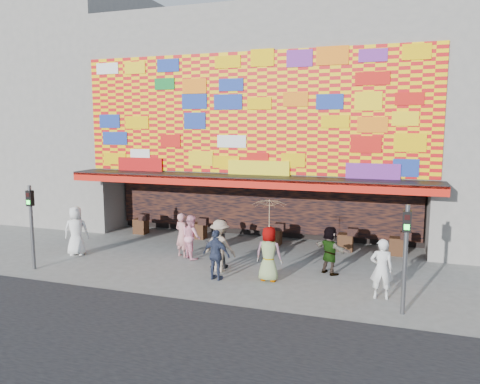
{
  "coord_description": "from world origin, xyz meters",
  "views": [
    {
      "loc": [
        5.95,
        -14.35,
        5.05
      ],
      "look_at": [
        0.35,
        2.0,
        2.6
      ],
      "focal_mm": 35.0,
      "sensor_mm": 36.0,
      "label": 1
    }
  ],
  "objects_px": {
    "signal_left": "(31,218)",
    "ped_e": "(216,255)",
    "parasol": "(269,215)",
    "ped_c": "(217,244)",
    "ped_f": "(330,250)",
    "ped_i": "(191,237)",
    "ped_b": "(182,235)",
    "signal_right": "(406,247)",
    "ped_d": "(220,246)",
    "ped_h": "(381,269)",
    "ped_g": "(269,254)",
    "ped_a": "(76,231)"
  },
  "relations": [
    {
      "from": "ped_d",
      "to": "ped_i",
      "type": "bearing_deg",
      "value": -24.96
    },
    {
      "from": "signal_left",
      "to": "ped_i",
      "type": "height_order",
      "value": "signal_left"
    },
    {
      "from": "signal_right",
      "to": "ped_i",
      "type": "relative_size",
      "value": 1.78
    },
    {
      "from": "ped_a",
      "to": "ped_b",
      "type": "xyz_separation_m",
      "value": [
        4.03,
        1.14,
        -0.11
      ]
    },
    {
      "from": "ped_a",
      "to": "ped_e",
      "type": "xyz_separation_m",
      "value": [
        6.32,
        -1.02,
        -0.13
      ]
    },
    {
      "from": "ped_b",
      "to": "ped_g",
      "type": "bearing_deg",
      "value": 177.1
    },
    {
      "from": "ped_i",
      "to": "ped_e",
      "type": "bearing_deg",
      "value": 172.82
    },
    {
      "from": "ped_e",
      "to": "ped_g",
      "type": "xyz_separation_m",
      "value": [
        1.66,
        0.47,
        0.06
      ]
    },
    {
      "from": "ped_f",
      "to": "ped_h",
      "type": "height_order",
      "value": "ped_h"
    },
    {
      "from": "ped_e",
      "to": "ped_h",
      "type": "relative_size",
      "value": 0.93
    },
    {
      "from": "ped_g",
      "to": "ped_i",
      "type": "bearing_deg",
      "value": -22.23
    },
    {
      "from": "ped_i",
      "to": "ped_h",
      "type": "bearing_deg",
      "value": -155.45
    },
    {
      "from": "ped_a",
      "to": "ped_i",
      "type": "bearing_deg",
      "value": 170.25
    },
    {
      "from": "ped_i",
      "to": "parasol",
      "type": "xyz_separation_m",
      "value": [
        3.5,
        -1.58,
        1.37
      ]
    },
    {
      "from": "ped_i",
      "to": "ped_b",
      "type": "bearing_deg",
      "value": 27.49
    },
    {
      "from": "signal_left",
      "to": "ped_d",
      "type": "relative_size",
      "value": 1.64
    },
    {
      "from": "signal_right",
      "to": "ped_a",
      "type": "xyz_separation_m",
      "value": [
        -12.15,
        2.03,
        -0.89
      ]
    },
    {
      "from": "signal_left",
      "to": "parasol",
      "type": "bearing_deg",
      "value": 10.2
    },
    {
      "from": "ped_b",
      "to": "ped_i",
      "type": "xyz_separation_m",
      "value": [
        0.45,
        -0.11,
        -0.01
      ]
    },
    {
      "from": "ped_d",
      "to": "ped_h",
      "type": "height_order",
      "value": "ped_d"
    },
    {
      "from": "signal_left",
      "to": "ped_b",
      "type": "distance_m",
      "value": 5.42
    },
    {
      "from": "ped_e",
      "to": "ped_h",
      "type": "bearing_deg",
      "value": -170.89
    },
    {
      "from": "parasol",
      "to": "ped_b",
      "type": "bearing_deg",
      "value": 156.92
    },
    {
      "from": "signal_right",
      "to": "parasol",
      "type": "xyz_separation_m",
      "value": [
        -4.17,
        1.48,
        0.35
      ]
    },
    {
      "from": "parasol",
      "to": "ped_a",
      "type": "bearing_deg",
      "value": 176.07
    },
    {
      "from": "ped_g",
      "to": "parasol",
      "type": "bearing_deg",
      "value": -0.0
    },
    {
      "from": "ped_b",
      "to": "ped_f",
      "type": "height_order",
      "value": "ped_b"
    },
    {
      "from": "signal_right",
      "to": "ped_f",
      "type": "bearing_deg",
      "value": 129.75
    },
    {
      "from": "signal_left",
      "to": "ped_b",
      "type": "xyz_separation_m",
      "value": [
        4.28,
        3.17,
        -1.0
      ]
    },
    {
      "from": "ped_h",
      "to": "parasol",
      "type": "relative_size",
      "value": 0.91
    },
    {
      "from": "signal_right",
      "to": "ped_f",
      "type": "relative_size",
      "value": 1.81
    },
    {
      "from": "ped_b",
      "to": "ped_e",
      "type": "height_order",
      "value": "ped_b"
    },
    {
      "from": "ped_g",
      "to": "signal_left",
      "type": "bearing_deg",
      "value": 12.23
    },
    {
      "from": "ped_c",
      "to": "ped_f",
      "type": "xyz_separation_m",
      "value": [
        3.94,
        0.6,
        -0.03
      ]
    },
    {
      "from": "ped_b",
      "to": "ped_d",
      "type": "bearing_deg",
      "value": 168.72
    },
    {
      "from": "ped_c",
      "to": "ped_h",
      "type": "xyz_separation_m",
      "value": [
        5.7,
        -1.25,
        0.04
      ]
    },
    {
      "from": "ped_e",
      "to": "signal_right",
      "type": "bearing_deg",
      "value": 179.31
    },
    {
      "from": "signal_left",
      "to": "ped_e",
      "type": "height_order",
      "value": "signal_left"
    },
    {
      "from": "ped_e",
      "to": "ped_f",
      "type": "relative_size",
      "value": 1.01
    },
    {
      "from": "ped_f",
      "to": "parasol",
      "type": "height_order",
      "value": "parasol"
    },
    {
      "from": "ped_c",
      "to": "ped_g",
      "type": "xyz_separation_m",
      "value": [
        2.15,
        -0.78,
        0.04
      ]
    },
    {
      "from": "ped_g",
      "to": "parasol",
      "type": "height_order",
      "value": "parasol"
    },
    {
      "from": "signal_left",
      "to": "ped_c",
      "type": "bearing_deg",
      "value": 20.38
    },
    {
      "from": "ped_a",
      "to": "ped_i",
      "type": "relative_size",
      "value": 1.15
    },
    {
      "from": "ped_e",
      "to": "ped_f",
      "type": "xyz_separation_m",
      "value": [
        3.45,
        1.84,
        -0.01
      ]
    },
    {
      "from": "parasol",
      "to": "ped_i",
      "type": "bearing_deg",
      "value": 155.74
    },
    {
      "from": "ped_c",
      "to": "ped_f",
      "type": "distance_m",
      "value": 3.98
    },
    {
      "from": "signal_left",
      "to": "ped_i",
      "type": "xyz_separation_m",
      "value": [
        4.73,
        3.06,
        -1.02
      ]
    },
    {
      "from": "ped_b",
      "to": "ped_d",
      "type": "xyz_separation_m",
      "value": [
        2.08,
        -1.27,
        0.06
      ]
    },
    {
      "from": "signal_left",
      "to": "ped_e",
      "type": "distance_m",
      "value": 6.73
    }
  ]
}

